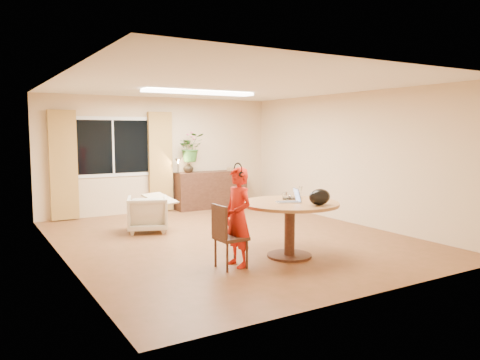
{
  "coord_description": "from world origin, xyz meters",
  "views": [
    {
      "loc": [
        -3.93,
        -6.87,
        1.84
      ],
      "look_at": [
        0.05,
        -0.2,
        1.03
      ],
      "focal_mm": 35.0,
      "sensor_mm": 36.0,
      "label": 1
    }
  ],
  "objects_px": {
    "dining_table": "(290,214)",
    "dining_chair": "(231,236)",
    "child": "(238,217)",
    "sideboard": "(211,190)",
    "armchair": "(148,214)"
  },
  "relations": [
    {
      "from": "sideboard",
      "to": "dining_table",
      "type": "bearing_deg",
      "value": -102.87
    },
    {
      "from": "child",
      "to": "sideboard",
      "type": "xyz_separation_m",
      "value": [
        1.91,
        4.5,
        -0.24
      ]
    },
    {
      "from": "dining_chair",
      "to": "child",
      "type": "xyz_separation_m",
      "value": [
        0.13,
        0.03,
        0.24
      ]
    },
    {
      "from": "dining_table",
      "to": "dining_chair",
      "type": "distance_m",
      "value": 1.03
    },
    {
      "from": "armchair",
      "to": "sideboard",
      "type": "xyz_separation_m",
      "value": [
        2.22,
        1.75,
        0.11
      ]
    },
    {
      "from": "armchair",
      "to": "dining_chair",
      "type": "bearing_deg",
      "value": 113.55
    },
    {
      "from": "dining_chair",
      "to": "child",
      "type": "relative_size",
      "value": 0.64
    },
    {
      "from": "dining_table",
      "to": "sideboard",
      "type": "xyz_separation_m",
      "value": [
        1.02,
        4.48,
        -0.2
      ]
    },
    {
      "from": "child",
      "to": "armchair",
      "type": "distance_m",
      "value": 2.78
    },
    {
      "from": "sideboard",
      "to": "dining_chair",
      "type": "bearing_deg",
      "value": -114.23
    },
    {
      "from": "dining_table",
      "to": "child",
      "type": "distance_m",
      "value": 0.89
    },
    {
      "from": "dining_table",
      "to": "child",
      "type": "bearing_deg",
      "value": -179.07
    },
    {
      "from": "sideboard",
      "to": "child",
      "type": "bearing_deg",
      "value": -113.02
    },
    {
      "from": "dining_table",
      "to": "armchair",
      "type": "relative_size",
      "value": 1.97
    },
    {
      "from": "armchair",
      "to": "child",
      "type": "bearing_deg",
      "value": 116.21
    }
  ]
}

